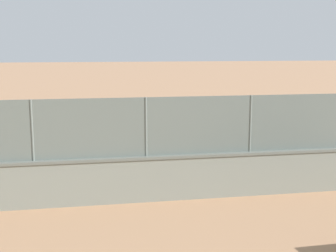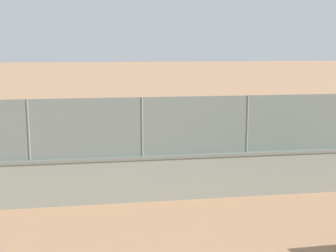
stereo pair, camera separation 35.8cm
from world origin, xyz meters
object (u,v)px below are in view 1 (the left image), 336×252
Objects in this scene: sports_ball at (212,125)px; player_foreground_swinging at (185,110)px; player_near_wall_returning at (63,125)px; player_at_service_line at (246,126)px; courtside_bench at (313,165)px.

player_foreground_swinging is at bearing -38.45° from sports_ball.
player_near_wall_returning reaches higher than sports_ball.
player_foreground_swinging reaches higher than player_at_service_line.
sports_ball is at bearing 141.55° from player_foreground_swinging.
player_foreground_swinging is 8.15m from player_near_wall_returning.
player_near_wall_returning reaches higher than courtside_bench.
player_near_wall_returning is 10.91m from courtside_bench.
sports_ball is at bearing -88.25° from player_at_service_line.
player_foreground_swinging is at bearing -82.39° from courtside_bench.
sports_ball is at bearing -157.46° from player_near_wall_returning.
player_at_service_line is 6.56× the size of sports_ball.
player_near_wall_returning is at bearing 22.54° from sports_ball.
player_near_wall_returning is (6.83, 4.44, 0.13)m from player_foreground_swinging.
courtside_bench is (-0.20, 10.37, 0.35)m from sports_ball.
sports_ball is 10.38m from courtside_bench.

